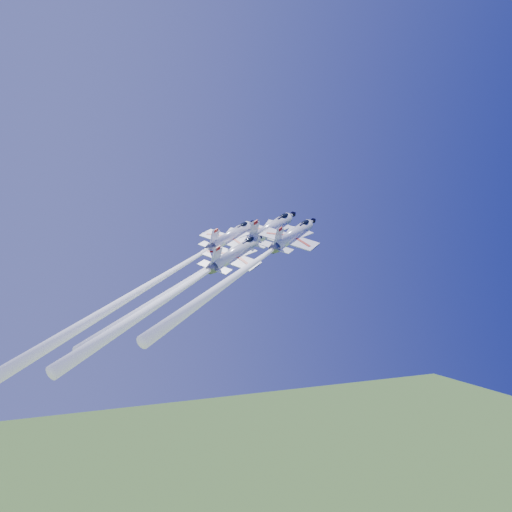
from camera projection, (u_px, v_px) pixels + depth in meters
name	position (u px, v px, depth m)	size (l,w,h in m)	color
jet_lead	(219.00, 262.00, 89.04)	(32.45, 28.97, 35.22)	white
jet_left	(165.00, 275.00, 83.62)	(30.87, 28.25, 37.18)	white
jet_right	(252.00, 264.00, 80.75)	(26.33, 23.32, 27.60)	white
jet_slot	(186.00, 285.00, 81.00)	(27.34, 24.16, 28.34)	white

